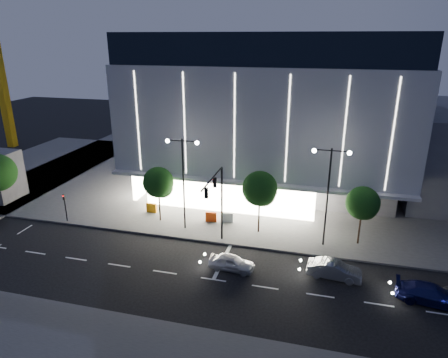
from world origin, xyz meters
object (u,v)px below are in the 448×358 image
ped_signal_far (65,205)px  tree_right (363,205)px  car_third (431,294)px  street_lamp_west (183,171)px  tree_mid (260,190)px  street_lamp_east (329,183)px  barrier_c (211,217)px  tree_left (159,184)px  barrier_d (228,217)px  traffic_mast (217,195)px  car_second (334,270)px  car_lead (231,263)px  barrier_a (152,208)px

ped_signal_far → tree_right: tree_right is taller
car_third → ped_signal_far: bearing=87.9°
street_lamp_west → tree_mid: bearing=8.3°
tree_right → car_third: bearing=-59.0°
street_lamp_west → ped_signal_far: bearing=-172.9°
street_lamp_east → car_third: size_ratio=1.93×
tree_mid → barrier_c: bearing=169.1°
ped_signal_far → tree_right: (28.03, 2.52, 2.00)m
car_third → barrier_c: 20.20m
tree_left → tree_right: (19.00, -0.00, -0.15)m
car_third → barrier_d: size_ratio=4.24×
tree_right → tree_left: bearing=180.0°
traffic_mast → ped_signal_far: bearing=175.9°
street_lamp_east → traffic_mast: bearing=-163.5°
traffic_mast → car_second: (9.93, -2.22, -4.35)m
ped_signal_far → car_lead: 18.54m
street_lamp_west → street_lamp_east: size_ratio=1.00×
tree_right → barrier_a: size_ratio=5.01×
tree_left → tree_mid: (10.00, 0.00, 0.30)m
street_lamp_east → barrier_c: (-10.96, 1.98, -5.31)m
tree_right → car_lead: (-10.03, -6.80, -3.25)m
car_second → street_lamp_west: bearing=75.9°
street_lamp_west → street_lamp_east: bearing=0.0°
tree_right → street_lamp_west: bearing=-176.4°
car_second → tree_mid: bearing=54.6°
tree_left → car_lead: 11.76m
tree_mid → car_third: 15.74m
car_second → barrier_a: (-18.57, 7.45, -0.03)m
car_third → car_lead: bearing=94.2°
car_lead → tree_right: bearing=-51.7°
tree_left → barrier_d: 7.55m
street_lamp_west → street_lamp_east: same height
street_lamp_west → barrier_a: size_ratio=8.18×
tree_left → car_third: bearing=-17.5°
car_second → barrier_a: size_ratio=3.74×
tree_left → barrier_c: bearing=10.8°
car_third → barrier_a: car_third is taller
street_lamp_east → car_lead: size_ratio=2.43×
street_lamp_west → car_third: (20.44, -6.34, -5.28)m
street_lamp_east → barrier_a: (-17.65, 2.57, -5.31)m
car_lead → barrier_c: (-3.96, 7.76, 0.02)m
traffic_mast → tree_right: (12.03, 3.68, -1.14)m
tree_left → car_third: (23.42, -7.36, -3.36)m
car_second → street_lamp_east: bearing=15.9°
barrier_c → barrier_d: bearing=5.7°
tree_left → car_lead: (8.97, -6.80, -3.40)m
tree_mid → car_lead: tree_mid is taller
barrier_a → tree_right: bearing=-1.7°
car_second → tree_right: bearing=-14.4°
street_lamp_west → barrier_d: bearing=32.0°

